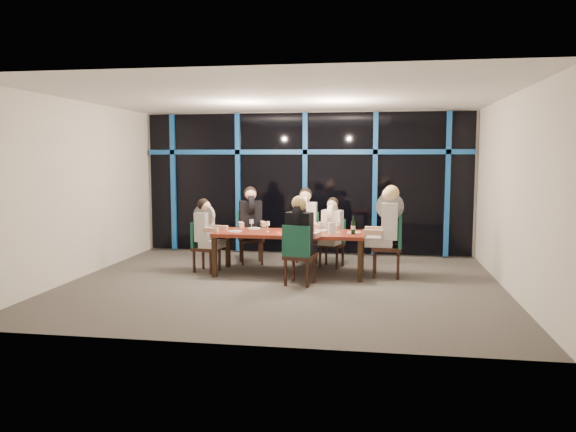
{
  "coord_description": "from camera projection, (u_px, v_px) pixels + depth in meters",
  "views": [
    {
      "loc": [
        1.5,
        -8.81,
        2.05
      ],
      "look_at": [
        0.0,
        0.6,
        1.05
      ],
      "focal_mm": 35.0,
      "sensor_mm": 36.0,
      "label": 1
    }
  ],
  "objects": [
    {
      "name": "plate_end_left",
      "position": [
        235.0,
        231.0,
        9.83
      ],
      "size": [
        0.24,
        0.24,
        0.01
      ],
      "primitive_type": "cylinder",
      "color": "white",
      "rests_on": "dining_table"
    },
    {
      "name": "wine_glass_e",
      "position": [
        339.0,
        224.0,
        9.76
      ],
      "size": [
        0.07,
        0.07,
        0.19
      ],
      "color": "silver",
      "rests_on": "dining_table"
    },
    {
      "name": "plate_far_mid",
      "position": [
        301.0,
        230.0,
        10.07
      ],
      "size": [
        0.24,
        0.24,
        0.01
      ],
      "primitive_type": "cylinder",
      "color": "white",
      "rests_on": "dining_table"
    },
    {
      "name": "chair_far_right",
      "position": [
        333.0,
        240.0,
        10.55
      ],
      "size": [
        0.51,
        0.51,
        0.89
      ],
      "rotation": [
        0.0,
        0.0,
        -0.27
      ],
      "color": "black",
      "rests_on": "ground"
    },
    {
      "name": "wine_glass_c",
      "position": [
        320.0,
        225.0,
        9.75
      ],
      "size": [
        0.07,
        0.07,
        0.18
      ],
      "color": "silver",
      "rests_on": "dining_table"
    },
    {
      "name": "wine_glass_a",
      "position": [
        268.0,
        224.0,
        9.79
      ],
      "size": [
        0.07,
        0.07,
        0.19
      ],
      "color": "silver",
      "rests_on": "dining_table"
    },
    {
      "name": "dining_table",
      "position": [
        290.0,
        236.0,
        9.82
      ],
      "size": [
        2.6,
        1.0,
        0.75
      ],
      "color": "maroon",
      "rests_on": "ground"
    },
    {
      "name": "plate_far_left",
      "position": [
        254.0,
        228.0,
        10.25
      ],
      "size": [
        0.24,
        0.24,
        0.01
      ],
      "primitive_type": "cylinder",
      "color": "white",
      "rests_on": "dining_table"
    },
    {
      "name": "water_pitcher",
      "position": [
        332.0,
        228.0,
        9.48
      ],
      "size": [
        0.13,
        0.11,
        0.2
      ],
      "rotation": [
        0.0,
        0.0,
        -0.08
      ],
      "color": "white",
      "rests_on": "dining_table"
    },
    {
      "name": "diner_far_right",
      "position": [
        332.0,
        222.0,
        10.44
      ],
      "size": [
        0.51,
        0.6,
        0.87
      ],
      "rotation": [
        0.0,
        0.0,
        -0.27
      ],
      "color": "silver",
      "rests_on": "ground"
    },
    {
      "name": "chair_end_right",
      "position": [
        392.0,
        242.0,
        9.58
      ],
      "size": [
        0.52,
        0.52,
        1.07
      ],
      "rotation": [
        0.0,
        0.0,
        4.67
      ],
      "color": "black",
      "rests_on": "ground"
    },
    {
      "name": "chair_near_mid",
      "position": [
        298.0,
        252.0,
        8.94
      ],
      "size": [
        0.54,
        0.54,
        0.98
      ],
      "rotation": [
        0.0,
        0.0,
        2.94
      ],
      "color": "black",
      "rests_on": "ground"
    },
    {
      "name": "wine_bottle",
      "position": [
        353.0,
        227.0,
        9.5
      ],
      "size": [
        0.07,
        0.07,
        0.31
      ],
      "rotation": [
        0.0,
        0.0,
        -0.03
      ],
      "color": "black",
      "rests_on": "dining_table"
    },
    {
      "name": "diner_end_right",
      "position": [
        387.0,
        218.0,
        9.56
      ],
      "size": [
        0.68,
        0.55,
        1.05
      ],
      "rotation": [
        0.0,
        0.0,
        4.67
      ],
      "color": "black",
      "rests_on": "ground"
    },
    {
      "name": "tea_light",
      "position": [
        284.0,
        232.0,
        9.65
      ],
      "size": [
        0.05,
        0.05,
        0.03
      ],
      "primitive_type": "cylinder",
      "color": "#FE9C4C",
      "rests_on": "dining_table"
    },
    {
      "name": "chair_far_mid",
      "position": [
        306.0,
        235.0,
        10.73
      ],
      "size": [
        0.47,
        0.47,
        1.0
      ],
      "rotation": [
        0.0,
        0.0,
        -0.02
      ],
      "color": "black",
      "rests_on": "ground"
    },
    {
      "name": "window_wall",
      "position": [
        306.0,
        181.0,
        11.82
      ],
      "size": [
        6.86,
        0.43,
        2.94
      ],
      "color": "black",
      "rests_on": "ground"
    },
    {
      "name": "diner_near_mid",
      "position": [
        300.0,
        227.0,
        8.98
      ],
      "size": [
        0.54,
        0.66,
        0.96
      ],
      "rotation": [
        0.0,
        0.0,
        2.94
      ],
      "color": "black",
      "rests_on": "ground"
    },
    {
      "name": "diner_far_mid",
      "position": [
        305.0,
        215.0,
        10.6
      ],
      "size": [
        0.5,
        0.63,
        0.98
      ],
      "rotation": [
        0.0,
        0.0,
        -0.02
      ],
      "color": "silver",
      "rests_on": "ground"
    },
    {
      "name": "plate_far_right",
      "position": [
        321.0,
        230.0,
        9.94
      ],
      "size": [
        0.24,
        0.24,
        0.01
      ],
      "primitive_type": "cylinder",
      "color": "white",
      "rests_on": "dining_table"
    },
    {
      "name": "chair_far_left",
      "position": [
        250.0,
        234.0,
        10.91
      ],
      "size": [
        0.6,
        0.6,
        1.01
      ],
      "rotation": [
        0.0,
        0.0,
        0.34
      ],
      "color": "black",
      "rests_on": "ground"
    },
    {
      "name": "wine_glass_b",
      "position": [
        298.0,
        224.0,
        9.94
      ],
      "size": [
        0.07,
        0.07,
        0.17
      ],
      "color": "silver",
      "rests_on": "dining_table"
    },
    {
      "name": "plate_end_right",
      "position": [
        354.0,
        232.0,
        9.7
      ],
      "size": [
        0.24,
        0.24,
        0.01
      ],
      "primitive_type": "cylinder",
      "color": "white",
      "rests_on": "dining_table"
    },
    {
      "name": "room",
      "position": [
        282.0,
        159.0,
        8.89
      ],
      "size": [
        7.04,
        7.0,
        3.02
      ],
      "color": "#534F49",
      "rests_on": "ground"
    },
    {
      "name": "wine_glass_d",
      "position": [
        251.0,
        222.0,
        10.07
      ],
      "size": [
        0.07,
        0.07,
        0.19
      ],
      "color": "silver",
      "rests_on": "dining_table"
    },
    {
      "name": "chair_end_left",
      "position": [
        203.0,
        244.0,
        10.08
      ],
      "size": [
        0.49,
        0.49,
        0.9
      ],
      "rotation": [
        0.0,
        0.0,
        1.38
      ],
      "color": "black",
      "rests_on": "ground"
    },
    {
      "name": "diner_far_left",
      "position": [
        251.0,
        214.0,
        10.78
      ],
      "size": [
        0.61,
        0.69,
        0.99
      ],
      "rotation": [
        0.0,
        0.0,
        0.34
      ],
      "color": "black",
      "rests_on": "ground"
    },
    {
      "name": "diner_end_left",
      "position": [
        206.0,
        224.0,
        10.02
      ],
      "size": [
        0.6,
        0.49,
        0.88
      ],
      "rotation": [
        0.0,
        0.0,
        1.38
      ],
      "color": "black",
      "rests_on": "ground"
    },
    {
      "name": "plate_near_mid",
      "position": [
        311.0,
        234.0,
        9.52
      ],
      "size": [
        0.24,
        0.24,
        0.01
      ],
      "primitive_type": "cylinder",
      "color": "white",
      "rests_on": "dining_table"
    }
  ]
}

